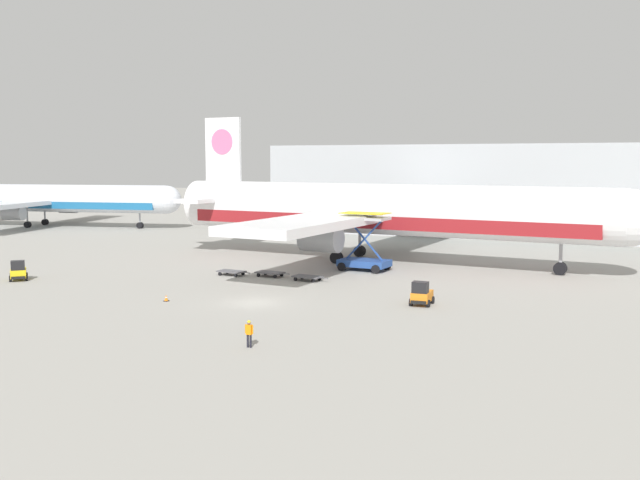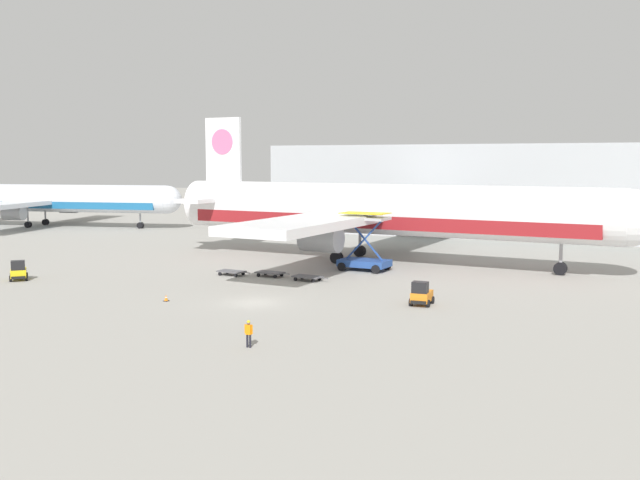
{
  "view_description": "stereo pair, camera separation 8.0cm",
  "coord_description": "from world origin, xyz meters",
  "views": [
    {
      "loc": [
        27.8,
        -50.7,
        11.71
      ],
      "look_at": [
        0.58,
        11.91,
        4.0
      ],
      "focal_mm": 40.0,
      "sensor_mm": 36.0,
      "label": 1
    },
    {
      "loc": [
        27.88,
        -50.66,
        11.71
      ],
      "look_at": [
        0.58,
        11.91,
        4.0
      ],
      "focal_mm": 40.0,
      "sensor_mm": 36.0,
      "label": 2
    }
  ],
  "objects": [
    {
      "name": "airplane_main",
      "position": [
        1.14,
        26.53,
        5.84
      ],
      "size": [
        58.09,
        48.44,
        17.0
      ],
      "rotation": [
        0.0,
        0.0,
        -0.07
      ],
      "color": "white",
      "rests_on": "ground_plane"
    },
    {
      "name": "traffic_cone_near",
      "position": [
        -7.18,
        -2.36,
        0.27
      ],
      "size": [
        0.4,
        0.4,
        0.55
      ],
      "color": "black",
      "rests_on": "ground_plane"
    },
    {
      "name": "ground_crew_near",
      "position": [
        6.35,
        -12.48,
        1.02
      ],
      "size": [
        0.57,
        0.23,
        1.74
      ],
      "rotation": [
        0.0,
        0.0,
        3.17
      ],
      "color": "black",
      "rests_on": "ground_plane"
    },
    {
      "name": "airplane_distant",
      "position": [
        -65.33,
        44.69,
        4.8
      ],
      "size": [
        47.14,
        39.93,
        13.96
      ],
      "rotation": [
        0.0,
        0.0,
        0.21
      ],
      "color": "silver",
      "rests_on": "ground_plane"
    },
    {
      "name": "ground_plane",
      "position": [
        0.0,
        0.0,
        0.0
      ],
      "size": [
        400.0,
        400.0,
        0.0
      ],
      "primitive_type": "plane",
      "color": "#9E9B93"
    },
    {
      "name": "baggage_dolly_third",
      "position": [
        -0.54,
        11.48,
        0.39
      ],
      "size": [
        3.76,
        1.75,
        0.48
      ],
      "rotation": [
        0.0,
        0.0,
        -0.09
      ],
      "color": "#56565B",
      "rests_on": "ground_plane"
    },
    {
      "name": "baggage_dolly_lead",
      "position": [
        -8.97,
        11.31,
        0.39
      ],
      "size": [
        3.76,
        1.75,
        0.48
      ],
      "rotation": [
        0.0,
        0.0,
        -0.09
      ],
      "color": "#56565B",
      "rests_on": "ground_plane"
    },
    {
      "name": "scissor_lift_loader",
      "position": [
        2.26,
        19.9,
        2.29
      ],
      "size": [
        5.4,
        3.69,
        6.15
      ],
      "rotation": [
        0.0,
        0.0,
        -0.07
      ],
      "color": "#284C99",
      "rests_on": "ground_plane"
    },
    {
      "name": "terminal_building",
      "position": [
        18.34,
        63.0,
        6.99
      ],
      "size": [
        90.0,
        18.2,
        14.0
      ],
      "color": "#B2B7BC",
      "rests_on": "ground_plane"
    },
    {
      "name": "baggage_tug_mid",
      "position": [
        12.74,
        4.53,
        0.88
      ],
      "size": [
        1.73,
        2.51,
        2.0
      ],
      "rotation": [
        0.0,
        0.0,
        -1.53
      ],
      "color": "orange",
      "rests_on": "ground_plane"
    },
    {
      "name": "baggage_dolly_second",
      "position": [
        -5.04,
        12.25,
        0.39
      ],
      "size": [
        3.76,
        1.75,
        0.48
      ],
      "rotation": [
        0.0,
        0.0,
        -0.09
      ],
      "color": "#56565B",
      "rests_on": "ground_plane"
    },
    {
      "name": "baggage_tug_foreground",
      "position": [
        -26.53,
        0.45,
        0.88
      ],
      "size": [
        2.73,
        2.74,
        2.0
      ],
      "rotation": [
        0.0,
        0.0,
        -0.79
      ],
      "color": "yellow",
      "rests_on": "ground_plane"
    }
  ]
}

